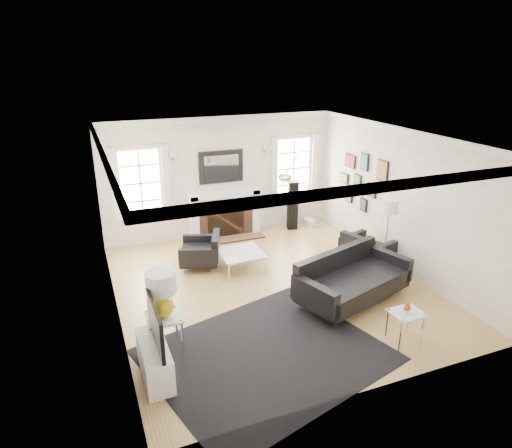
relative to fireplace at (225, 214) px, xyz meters
name	(u,v)px	position (x,y,z in m)	size (l,w,h in m)	color
floor	(272,288)	(0.00, -2.79, -0.54)	(6.00, 6.00, 0.00)	#A47D44
back_wall	(221,177)	(0.00, 0.21, 0.86)	(5.50, 0.04, 2.80)	silver
front_wall	(374,296)	(0.00, -5.79, 0.86)	(5.50, 0.04, 2.80)	silver
left_wall	(110,239)	(-2.75, -2.79, 0.86)	(0.04, 6.00, 2.80)	silver
right_wall	(400,200)	(2.75, -2.79, 0.86)	(0.04, 6.00, 2.80)	silver
ceiling	(274,138)	(0.00, -2.79, 2.26)	(5.50, 6.00, 0.02)	white
crown_molding	(274,141)	(0.00, -2.79, 2.20)	(5.50, 6.00, 0.12)	white
fireplace	(225,214)	(0.00, 0.00, 0.00)	(1.70, 0.69, 1.11)	white
mantel_mirror	(221,167)	(0.00, 0.16, 1.11)	(1.05, 0.07, 0.75)	black
window_left	(140,183)	(-1.85, 0.16, 0.92)	(1.24, 0.15, 1.62)	white
window_right	(293,168)	(1.85, 0.16, 0.92)	(1.24, 0.15, 1.62)	white
gallery_wall	(362,178)	(2.72, -1.50, 0.99)	(0.04, 1.73, 1.29)	black
tv_unit	(155,356)	(-2.44, -4.49, -0.21)	(0.35, 1.00, 1.09)	white
area_rug	(267,355)	(-0.88, -4.63, -0.54)	(3.18, 2.65, 0.01)	black
sofa	(350,280)	(1.11, -3.68, -0.16)	(2.32, 1.56, 0.69)	black
armchair_left	(202,252)	(-0.94, -1.43, -0.22)	(1.00, 1.06, 0.58)	black
armchair_right	(365,251)	(2.14, -2.64, -0.20)	(1.03, 1.09, 0.61)	black
coffee_table	(241,254)	(-0.26, -1.85, -0.20)	(0.85, 0.85, 0.38)	silver
side_table_left	(164,323)	(-2.20, -3.93, -0.10)	(0.50, 0.50, 0.55)	silver
nesting_table	(406,319)	(1.17, -5.10, -0.14)	(0.47, 0.40, 0.52)	silver
gourd_lamp	(162,292)	(-2.20, -3.93, 0.41)	(0.44, 0.44, 0.70)	gold
orange_vase	(407,307)	(1.17, -5.10, 0.07)	(0.11, 0.11, 0.17)	#AF4616
arc_floor_lamp	(299,191)	(1.60, -0.65, 0.57)	(1.45, 1.34, 2.05)	white
stick_floor_lamp	(389,210)	(2.20, -3.18, 0.83)	(0.32, 0.32, 1.59)	gold
speaker_tower	(293,205)	(1.71, -0.14, 0.06)	(0.24, 0.24, 1.21)	black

